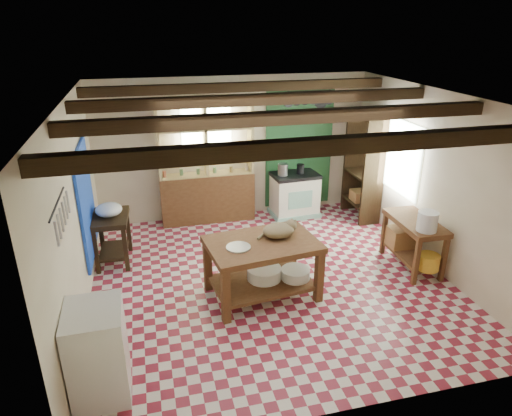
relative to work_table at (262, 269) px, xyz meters
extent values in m
cube|color=maroon|center=(0.21, 0.36, -0.41)|extent=(5.00, 5.00, 0.02)
cube|color=#454549|center=(0.21, 0.36, 2.20)|extent=(5.00, 5.00, 0.02)
cube|color=beige|center=(0.21, 2.86, 0.90)|extent=(5.00, 0.04, 2.60)
cube|color=beige|center=(0.21, -2.14, 0.90)|extent=(5.00, 0.04, 2.60)
cube|color=beige|center=(-2.29, 0.36, 0.90)|extent=(0.04, 5.00, 2.60)
cube|color=beige|center=(2.71, 0.36, 0.90)|extent=(0.04, 5.00, 2.60)
cube|color=#2F2010|center=(0.21, 0.36, 2.08)|extent=(5.00, 3.80, 0.15)
cube|color=blue|center=(-2.26, 1.26, 0.70)|extent=(0.04, 1.40, 1.60)
cube|color=#1F4E27|center=(1.46, 2.83, 0.85)|extent=(1.30, 0.04, 2.30)
cube|color=beige|center=(-0.29, 2.84, 1.30)|extent=(0.90, 0.02, 0.80)
cube|color=beige|center=(2.69, 1.36, 1.00)|extent=(0.02, 1.30, 1.20)
cube|color=black|center=(-2.23, -0.84, 1.38)|extent=(0.06, 0.90, 0.28)
cube|color=black|center=(1.46, 2.41, 1.78)|extent=(0.86, 0.12, 0.36)
cube|color=tan|center=(-0.34, 2.67, 0.70)|extent=(1.70, 0.34, 2.20)
cube|color=#2F2010|center=(2.49, 2.16, 0.60)|extent=(0.40, 0.86, 2.00)
cube|color=brown|center=(0.00, 0.00, 0.00)|extent=(1.54, 1.13, 0.81)
cube|color=white|center=(1.30, 2.51, 0.01)|extent=(0.89, 0.63, 0.83)
cube|color=#2F2010|center=(-1.99, 1.45, -0.02)|extent=(0.56, 0.79, 0.77)
cube|color=white|center=(-2.01, -1.31, 0.08)|extent=(0.55, 0.66, 0.97)
cube|color=brown|center=(2.39, 0.21, -0.02)|extent=(0.57, 1.09, 0.77)
ellipsoid|color=#988258|center=(0.24, 0.08, 0.50)|extent=(0.51, 0.44, 0.19)
cylinder|color=#9B9BA2|center=(-0.34, -0.09, 0.41)|extent=(0.35, 0.35, 0.02)
cylinder|color=white|center=(0.04, 0.06, -0.11)|extent=(0.53, 0.53, 0.16)
cylinder|color=white|center=(0.46, -0.04, -0.12)|extent=(0.44, 0.44, 0.14)
cylinder|color=#9B9BA2|center=(1.05, 2.49, 0.54)|extent=(0.20, 0.20, 0.21)
cylinder|color=black|center=(1.39, 2.52, 0.52)|extent=(0.15, 0.15, 0.18)
ellipsoid|color=white|center=(-1.99, 1.45, 0.47)|extent=(0.41, 0.41, 0.20)
cylinder|color=white|center=(2.33, -0.14, 0.50)|extent=(0.29, 0.29, 0.28)
cube|color=#A17041|center=(2.40, 0.51, -0.05)|extent=(0.44, 0.36, 0.30)
cylinder|color=gold|center=(2.38, -0.24, -0.09)|extent=(0.31, 0.31, 0.22)
camera|label=1|loc=(-1.37, -5.15, 3.10)|focal=32.00mm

